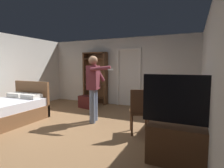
{
  "coord_description": "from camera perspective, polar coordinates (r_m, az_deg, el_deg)",
  "views": [
    {
      "loc": [
        2.62,
        -3.39,
        1.48
      ],
      "look_at": [
        0.81,
        0.55,
        1.04
      ],
      "focal_mm": 28.72,
      "sensor_mm": 36.0,
      "label": 1
    }
  ],
  "objects": [
    {
      "name": "bottle_on_table",
      "position": [
        3.75,
        19.78,
        -4.96
      ],
      "size": [
        0.06,
        0.06,
        0.23
      ],
      "color": "#2C432E",
      "rests_on": "side_table"
    },
    {
      "name": "laptop",
      "position": [
        3.82,
        17.19,
        -5.42
      ],
      "size": [
        0.35,
        0.35,
        0.16
      ],
      "color": "black",
      "rests_on": "side_table"
    },
    {
      "name": "ground_plane",
      "position": [
        4.53,
        -12.67,
        -13.37
      ],
      "size": [
        6.28,
        6.28,
        0.0
      ],
      "primitive_type": "plane",
      "color": "olive"
    },
    {
      "name": "bed",
      "position": [
        5.42,
        -31.36,
        -7.58
      ],
      "size": [
        1.31,
        2.08,
        1.02
      ],
      "color": "brown",
      "rests_on": "ground_plane"
    },
    {
      "name": "side_table",
      "position": [
        3.92,
        17.65,
        -9.33
      ],
      "size": [
        0.66,
        0.66,
        0.7
      ],
      "color": "brown",
      "rests_on": "ground_plane"
    },
    {
      "name": "wall_back",
      "position": [
        6.83,
        2.05,
        3.89
      ],
      "size": [
        5.9,
        0.12,
        2.5
      ],
      "primitive_type": "cube",
      "color": "silver",
      "rests_on": "ground_plane"
    },
    {
      "name": "doorway_frame",
      "position": [
        6.6,
        5.31,
        3.55
      ],
      "size": [
        0.93,
        0.08,
        2.13
      ],
      "color": "white",
      "rests_on": "ground_plane"
    },
    {
      "name": "suitcase_dark",
      "position": [
        6.38,
        -7.79,
        -5.69
      ],
      "size": [
        0.68,
        0.46,
        0.42
      ],
      "primitive_type": "cube",
      "rotation": [
        0.0,
        0.0,
        -0.21
      ],
      "color": "#4C1919",
      "rests_on": "ground_plane"
    },
    {
      "name": "wall_right",
      "position": [
        3.41,
        29.16,
        1.24
      ],
      "size": [
        0.12,
        5.95,
        2.5
      ],
      "primitive_type": "cube",
      "color": "silver",
      "rests_on": "ground_plane"
    },
    {
      "name": "person_blue_shirt",
      "position": [
        4.69,
        -5.81,
        -0.02
      ],
      "size": [
        0.79,
        0.6,
        1.73
      ],
      "color": "slate",
      "rests_on": "ground_plane"
    },
    {
      "name": "bookshelf",
      "position": [
        7.02,
        -5.23,
        2.42
      ],
      "size": [
        0.95,
        0.32,
        1.99
      ],
      "color": "brown",
      "rests_on": "ground_plane"
    },
    {
      "name": "wooden_chair",
      "position": [
        3.9,
        8.83,
        -8.1
      ],
      "size": [
        0.55,
        0.55,
        0.99
      ],
      "color": "brown",
      "rests_on": "ground_plane"
    },
    {
      "name": "tv_flatscreen",
      "position": [
        2.95,
        22.09,
        -15.85
      ],
      "size": [
        1.24,
        0.4,
        1.35
      ],
      "color": "brown",
      "rests_on": "ground_plane"
    }
  ]
}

